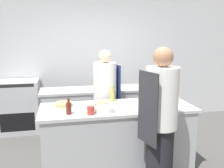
{
  "coord_description": "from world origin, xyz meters",
  "views": [
    {
      "loc": [
        -0.75,
        -3.23,
        1.86
      ],
      "look_at": [
        0.0,
        0.35,
        1.15
      ],
      "focal_mm": 40.0,
      "sensor_mm": 36.0,
      "label": 1
    }
  ],
  "objects_px": {
    "chef_at_prep_near": "(161,122)",
    "chef_at_stove": "(105,100)",
    "bottle_olive_oil": "(69,108)",
    "bowl_mixing_large": "(147,103)",
    "bottle_wine": "(173,92)",
    "bowl_wooden_salad": "(101,104)",
    "stockpot": "(102,81)",
    "bottle_vinegar": "(112,95)",
    "bowl_ceramic_blue": "(105,109)",
    "oven_range": "(19,106)",
    "cup": "(91,110)",
    "bowl_prep_small": "(64,104)"
  },
  "relations": [
    {
      "from": "bowl_ceramic_blue",
      "to": "chef_at_stove",
      "type": "bearing_deg",
      "value": 79.15
    },
    {
      "from": "oven_range",
      "to": "bottle_vinegar",
      "type": "height_order",
      "value": "bottle_vinegar"
    },
    {
      "from": "chef_at_stove",
      "to": "bottle_vinegar",
      "type": "relative_size",
      "value": 6.76
    },
    {
      "from": "bottle_olive_oil",
      "to": "bottle_wine",
      "type": "height_order",
      "value": "bottle_wine"
    },
    {
      "from": "bottle_olive_oil",
      "to": "bowl_wooden_salad",
      "type": "xyz_separation_m",
      "value": [
        0.45,
        0.26,
        -0.05
      ]
    },
    {
      "from": "oven_range",
      "to": "bowl_mixing_large",
      "type": "xyz_separation_m",
      "value": [
        1.98,
        -1.81,
        0.44
      ]
    },
    {
      "from": "bottle_olive_oil",
      "to": "bowl_wooden_salad",
      "type": "distance_m",
      "value": 0.52
    },
    {
      "from": "bowl_wooden_salad",
      "to": "stockpot",
      "type": "distance_m",
      "value": 1.24
    },
    {
      "from": "bowl_ceramic_blue",
      "to": "stockpot",
      "type": "distance_m",
      "value": 1.5
    },
    {
      "from": "chef_at_prep_near",
      "to": "bowl_prep_small",
      "type": "relative_size",
      "value": 7.44
    },
    {
      "from": "chef_at_prep_near",
      "to": "bowl_wooden_salad",
      "type": "xyz_separation_m",
      "value": [
        -0.59,
        0.67,
        0.06
      ]
    },
    {
      "from": "oven_range",
      "to": "cup",
      "type": "bearing_deg",
      "value": -60.27
    },
    {
      "from": "bottle_olive_oil",
      "to": "bottle_wine",
      "type": "distance_m",
      "value": 1.61
    },
    {
      "from": "oven_range",
      "to": "cup",
      "type": "distance_m",
      "value": 2.39
    },
    {
      "from": "bowl_mixing_large",
      "to": "bottle_olive_oil",
      "type": "bearing_deg",
      "value": -171.65
    },
    {
      "from": "oven_range",
      "to": "bowl_ceramic_blue",
      "type": "relative_size",
      "value": 4.01
    },
    {
      "from": "chef_at_prep_near",
      "to": "bottle_wine",
      "type": "height_order",
      "value": "chef_at_prep_near"
    },
    {
      "from": "chef_at_prep_near",
      "to": "chef_at_stove",
      "type": "relative_size",
      "value": 1.06
    },
    {
      "from": "oven_range",
      "to": "bottle_vinegar",
      "type": "relative_size",
      "value": 4.16
    },
    {
      "from": "bowl_prep_small",
      "to": "bowl_wooden_salad",
      "type": "bearing_deg",
      "value": -13.43
    },
    {
      "from": "chef_at_stove",
      "to": "cup",
      "type": "xyz_separation_m",
      "value": [
        -0.36,
        -0.98,
        0.14
      ]
    },
    {
      "from": "chef_at_prep_near",
      "to": "bottle_vinegar",
      "type": "bearing_deg",
      "value": 7.12
    },
    {
      "from": "cup",
      "to": "bowl_mixing_large",
      "type": "bearing_deg",
      "value": 15.27
    },
    {
      "from": "bowl_wooden_salad",
      "to": "cup",
      "type": "height_order",
      "value": "cup"
    },
    {
      "from": "chef_at_stove",
      "to": "bottle_vinegar",
      "type": "height_order",
      "value": "chef_at_stove"
    },
    {
      "from": "oven_range",
      "to": "bottle_vinegar",
      "type": "bearing_deg",
      "value": -43.37
    },
    {
      "from": "chef_at_stove",
      "to": "bowl_mixing_large",
      "type": "bearing_deg",
      "value": 19.54
    },
    {
      "from": "bottle_wine",
      "to": "bowl_prep_small",
      "type": "relative_size",
      "value": 1.32
    },
    {
      "from": "bottle_wine",
      "to": "bowl_mixing_large",
      "type": "height_order",
      "value": "bottle_wine"
    },
    {
      "from": "bowl_wooden_salad",
      "to": "stockpot",
      "type": "height_order",
      "value": "stockpot"
    },
    {
      "from": "bowl_ceramic_blue",
      "to": "bowl_wooden_salad",
      "type": "relative_size",
      "value": 1.34
    },
    {
      "from": "bottle_olive_oil",
      "to": "bottle_vinegar",
      "type": "relative_size",
      "value": 0.84
    },
    {
      "from": "chef_at_prep_near",
      "to": "bottle_olive_oil",
      "type": "relative_size",
      "value": 8.53
    },
    {
      "from": "bowl_wooden_salad",
      "to": "chef_at_stove",
      "type": "bearing_deg",
      "value": 75.0
    },
    {
      "from": "bottle_vinegar",
      "to": "bowl_ceramic_blue",
      "type": "distance_m",
      "value": 0.55
    },
    {
      "from": "bottle_olive_oil",
      "to": "bowl_mixing_large",
      "type": "relative_size",
      "value": 1.22
    },
    {
      "from": "chef_at_prep_near",
      "to": "chef_at_stove",
      "type": "xyz_separation_m",
      "value": [
        -0.42,
        1.33,
        -0.05
      ]
    },
    {
      "from": "chef_at_prep_near",
      "to": "bottle_vinegar",
      "type": "xyz_separation_m",
      "value": [
        -0.39,
        0.92,
        0.13
      ]
    },
    {
      "from": "bowl_mixing_large",
      "to": "stockpot",
      "type": "bearing_deg",
      "value": 107.56
    },
    {
      "from": "bowl_mixing_large",
      "to": "bowl_ceramic_blue",
      "type": "height_order",
      "value": "bowl_mixing_large"
    },
    {
      "from": "chef_at_prep_near",
      "to": "bowl_wooden_salad",
      "type": "distance_m",
      "value": 0.9
    },
    {
      "from": "oven_range",
      "to": "bowl_prep_small",
      "type": "xyz_separation_m",
      "value": [
        0.84,
        -1.6,
        0.42
      ]
    },
    {
      "from": "oven_range",
      "to": "bottle_wine",
      "type": "xyz_separation_m",
      "value": [
        2.46,
        -1.59,
        0.52
      ]
    },
    {
      "from": "bowl_ceramic_blue",
      "to": "bowl_wooden_salad",
      "type": "height_order",
      "value": "same"
    },
    {
      "from": "cup",
      "to": "stockpot",
      "type": "distance_m",
      "value": 1.6
    },
    {
      "from": "chef_at_prep_near",
      "to": "chef_at_stove",
      "type": "bearing_deg",
      "value": 1.67
    },
    {
      "from": "chef_at_stove",
      "to": "bowl_wooden_salad",
      "type": "relative_size",
      "value": 8.73
    },
    {
      "from": "chef_at_stove",
      "to": "oven_range",
      "type": "bearing_deg",
      "value": -136.22
    },
    {
      "from": "bottle_vinegar",
      "to": "chef_at_stove",
      "type": "bearing_deg",
      "value": 94.1
    },
    {
      "from": "bottle_vinegar",
      "to": "bottle_olive_oil",
      "type": "bearing_deg",
      "value": -142.43
    }
  ]
}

